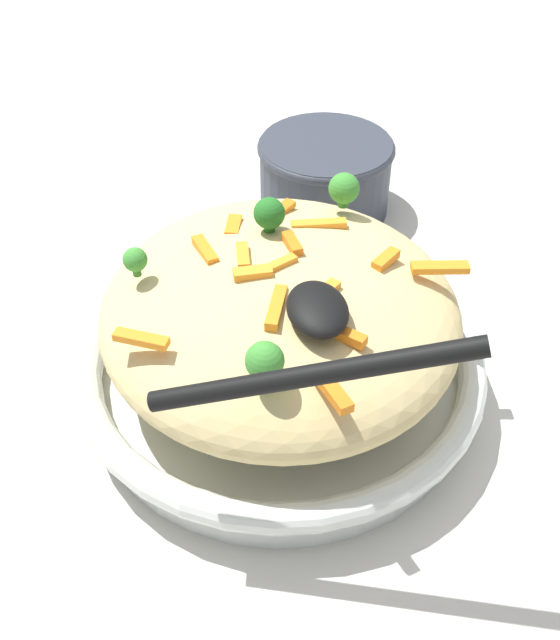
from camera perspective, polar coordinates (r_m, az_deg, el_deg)
ground_plane at (r=0.63m, az=-0.00°, el=-5.21°), size 2.40×2.40×0.00m
serving_bowl at (r=0.61m, az=-0.00°, el=-3.50°), size 0.32×0.32×0.05m
pasta_mound at (r=0.57m, az=-0.00°, el=0.63°), size 0.28×0.26×0.08m
carrot_piece_0 at (r=0.56m, az=0.90°, el=5.61°), size 0.03×0.01×0.01m
carrot_piece_1 at (r=0.50m, az=-10.17°, el=-1.38°), size 0.02×0.04×0.01m
carrot_piece_2 at (r=0.55m, az=-2.74°, el=4.68°), size 0.03×0.01×0.01m
carrot_piece_3 at (r=0.54m, az=0.13°, el=3.87°), size 0.02×0.03×0.01m
carrot_piece_4 at (r=0.56m, az=-5.53°, el=5.11°), size 0.03×0.02×0.01m
carrot_piece_5 at (r=0.61m, az=0.02°, el=8.02°), size 0.03×0.03×0.01m
carrot_piece_6 at (r=0.46m, az=3.79°, el=-5.08°), size 0.04×0.02×0.01m
carrot_piece_7 at (r=0.53m, az=-2.01°, el=3.42°), size 0.01×0.03×0.01m
carrot_piece_8 at (r=0.50m, az=4.91°, el=-1.13°), size 0.02×0.03×0.01m
carrot_piece_9 at (r=0.59m, az=2.85°, el=7.00°), size 0.01×0.04×0.01m
carrot_piece_10 at (r=0.51m, az=-0.28°, el=0.91°), size 0.04×0.02×0.01m
carrot_piece_11 at (r=0.52m, az=3.12°, el=1.87°), size 0.03×0.03×0.01m
carrot_piece_12 at (r=0.59m, az=-3.44°, el=6.91°), size 0.03×0.02×0.01m
carrot_piece_13 at (r=0.56m, az=11.68°, el=3.80°), size 0.02×0.04×0.01m
carrot_piece_14 at (r=0.56m, az=7.69°, el=4.57°), size 0.02×0.02×0.01m
broccoli_floret_0 at (r=0.55m, az=-10.59°, el=4.35°), size 0.02×0.02×0.02m
broccoli_floret_1 at (r=0.46m, az=-1.13°, el=-3.05°), size 0.02×0.02×0.03m
broccoli_floret_2 at (r=0.61m, az=4.73°, el=9.58°), size 0.02×0.02×0.03m
broccoli_floret_3 at (r=0.57m, az=-0.55°, el=7.83°), size 0.02×0.02×0.03m
serving_spoon at (r=0.47m, az=2.58°, el=-0.95°), size 0.14×0.18×0.07m
companion_bowl at (r=0.81m, az=3.33°, el=10.75°), size 0.14×0.14×0.08m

